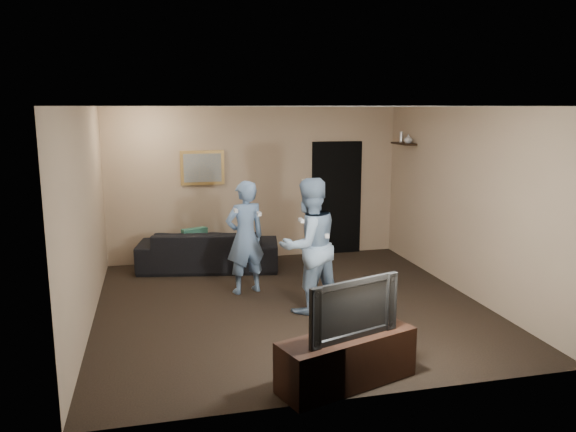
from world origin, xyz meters
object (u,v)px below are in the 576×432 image
object	(u,v)px
television	(348,306)
wii_player_right	(309,246)
wii_player_left	(245,237)
tv_console	(347,359)
sofa	(209,249)

from	to	relation	value
television	wii_player_right	bearing A→B (deg)	66.37
television	wii_player_left	xyz separation A→B (m)	(-0.49, 2.90, 0.02)
tv_console	television	size ratio (longest dim) A/B	1.39
television	wii_player_left	world-z (taller)	wii_player_left
sofa	wii_player_left	bearing A→B (deg)	117.45
tv_console	wii_player_left	world-z (taller)	wii_player_left
sofa	wii_player_right	xyz separation A→B (m)	(1.06, -2.21, 0.54)
wii_player_left	sofa	bearing A→B (deg)	106.99
sofa	wii_player_left	size ratio (longest dim) A/B	1.39
tv_console	wii_player_right	world-z (taller)	wii_player_right
sofa	wii_player_left	world-z (taller)	wii_player_left
tv_console	television	xyz separation A→B (m)	(0.00, 0.00, 0.53)
sofa	tv_console	xyz separation A→B (m)	(0.89, -4.20, -0.07)
wii_player_right	television	bearing A→B (deg)	-95.07
wii_player_right	sofa	bearing A→B (deg)	115.75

